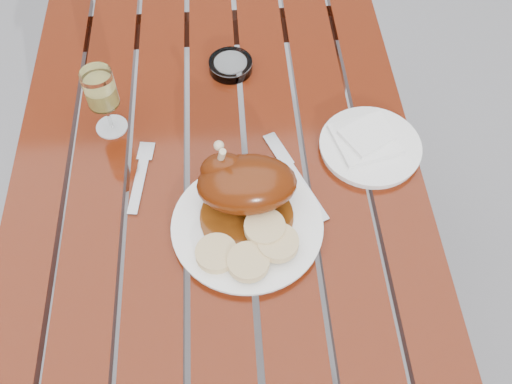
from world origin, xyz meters
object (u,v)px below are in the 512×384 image
(wine_glass, at_px, (104,102))
(side_plate, at_px, (370,147))
(ashtray, at_px, (231,65))
(dinner_plate, at_px, (247,226))
(table, at_px, (226,272))

(wine_glass, bearing_deg, side_plate, -10.24)
(side_plate, distance_m, ashtray, 0.36)
(ashtray, bearing_deg, wine_glass, -148.71)
(dinner_plate, bearing_deg, side_plate, 33.32)
(side_plate, height_order, ashtray, ashtray)
(dinner_plate, relative_size, side_plate, 1.35)
(table, xyz_separation_m, ashtray, (0.04, 0.31, 0.39))
(wine_glass, height_order, side_plate, wine_glass)
(dinner_plate, xyz_separation_m, wine_glass, (-0.26, 0.26, 0.07))
(wine_glass, relative_size, ashtray, 1.57)
(table, bearing_deg, side_plate, 11.90)
(ashtray, bearing_deg, table, -97.34)
(dinner_plate, distance_m, side_plate, 0.31)
(dinner_plate, relative_size, ashtray, 2.84)
(table, height_order, wine_glass, wine_glass)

